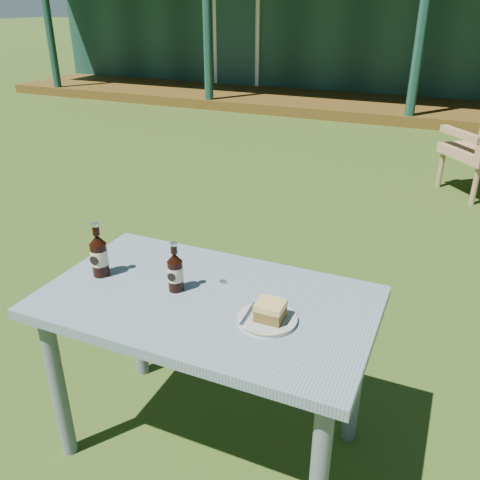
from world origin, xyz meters
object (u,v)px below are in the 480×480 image
at_px(cola_bottle_near, 175,271).
at_px(cake_slice, 270,310).
at_px(cafe_table, 207,321).
at_px(plate, 267,319).
at_px(cola_bottle_far, 99,255).

bearing_deg(cola_bottle_near, cake_slice, -7.84).
relative_size(cafe_table, plate, 5.88).
distance_m(cafe_table, cola_bottle_far, 0.49).
relative_size(plate, cola_bottle_near, 1.05).
relative_size(plate, cake_slice, 2.22).
bearing_deg(cola_bottle_near, cola_bottle_far, -176.62).
distance_m(cafe_table, cola_bottle_near, 0.22).
distance_m(cola_bottle_near, cola_bottle_far, 0.33).
xyz_separation_m(cola_bottle_near, cola_bottle_far, (-0.33, -0.02, 0.01)).
bearing_deg(cafe_table, cola_bottle_near, 178.20).
height_order(cafe_table, cola_bottle_near, cola_bottle_near).
xyz_separation_m(cake_slice, cola_bottle_far, (-0.72, 0.03, 0.04)).
bearing_deg(cola_bottle_far, cola_bottle_near, 3.38).
bearing_deg(cake_slice, cola_bottle_far, 177.22).
bearing_deg(cola_bottle_far, cafe_table, 1.91).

